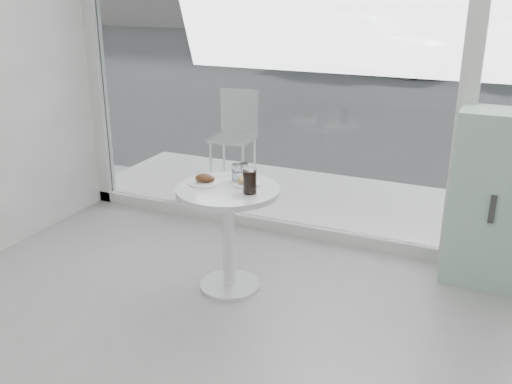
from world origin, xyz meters
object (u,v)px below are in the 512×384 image
at_px(patio_chair, 236,130).
at_px(cola_glass, 250,181).
at_px(water_tumbler_b, 243,172).
at_px(main_table, 229,217).
at_px(plate_donut, 246,182).
at_px(mint_cabinet, 494,200).
at_px(car_white, 364,40).
at_px(plate_fritter, 205,180).
at_px(water_tumbler_a, 237,174).

relative_size(patio_chair, cola_glass, 5.74).
bearing_deg(water_tumbler_b, main_table, -92.86).
relative_size(patio_chair, plate_donut, 5.00).
bearing_deg(patio_chair, mint_cabinet, -29.05).
xyz_separation_m(car_white, water_tumbler_b, (1.89, -11.03, 0.07)).
bearing_deg(plate_fritter, water_tumbler_a, 34.14).
height_order(main_table, patio_chair, patio_chair).
distance_m(mint_cabinet, cola_glass, 1.76).
distance_m(water_tumbler_b, cola_glass, 0.31).
bearing_deg(plate_donut, plate_fritter, -159.05).
relative_size(plate_fritter, cola_glass, 1.30).
distance_m(patio_chair, cola_glass, 2.39).
xyz_separation_m(car_white, plate_fritter, (1.70, -11.24, 0.04)).
distance_m(patio_chair, car_white, 9.24).
xyz_separation_m(mint_cabinet, plate_fritter, (-1.86, -0.87, 0.16)).
distance_m(plate_fritter, water_tumbler_a, 0.23).
xyz_separation_m(plate_fritter, plate_donut, (0.27, 0.10, -0.01)).
relative_size(main_table, cola_glass, 4.49).
height_order(car_white, cola_glass, car_white).
relative_size(patio_chair, water_tumbler_b, 8.69).
bearing_deg(water_tumbler_b, car_white, 99.73).
bearing_deg(car_white, cola_glass, -159.98).
height_order(car_white, plate_fritter, car_white).
bearing_deg(main_table, mint_cabinet, 27.74).
bearing_deg(car_white, water_tumbler_b, -160.60).
distance_m(plate_fritter, plate_donut, 0.28).
xyz_separation_m(mint_cabinet, cola_glass, (-1.49, -0.92, 0.21)).
distance_m(main_table, plate_fritter, 0.31).
bearing_deg(water_tumbler_b, patio_chair, 117.67).
bearing_deg(main_table, car_white, 99.49).
distance_m(car_white, water_tumbler_b, 11.19).
distance_m(main_table, car_white, 11.41).
height_order(mint_cabinet, water_tumbler_b, mint_cabinet).
relative_size(patio_chair, plate_fritter, 4.43).
bearing_deg(water_tumbler_b, plate_donut, -56.78).
height_order(plate_fritter, water_tumbler_a, water_tumbler_a).
distance_m(car_white, cola_glass, 11.47).
height_order(patio_chair, car_white, car_white).
distance_m(patio_chair, water_tumbler_a, 2.15).
bearing_deg(patio_chair, main_table, -70.11).
bearing_deg(cola_glass, car_white, 100.35).
relative_size(patio_chair, car_white, 0.22).
distance_m(car_white, plate_fritter, 11.36).
relative_size(mint_cabinet, water_tumbler_a, 9.92).
bearing_deg(plate_fritter, mint_cabinet, 25.09).
height_order(patio_chair, plate_donut, patio_chair).
distance_m(mint_cabinet, plate_fritter, 2.06).
height_order(water_tumbler_a, water_tumbler_b, water_tumbler_a).
bearing_deg(mint_cabinet, plate_fritter, -153.78).
height_order(main_table, mint_cabinet, mint_cabinet).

